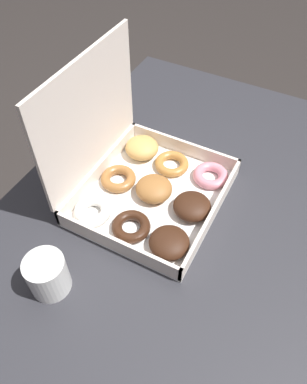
% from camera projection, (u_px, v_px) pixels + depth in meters
% --- Properties ---
extents(ground_plane, '(8.00, 8.00, 0.00)m').
position_uv_depth(ground_plane, '(170.00, 311.00, 1.47)').
color(ground_plane, '#2D2826').
extents(dining_table, '(1.11, 0.77, 0.70)m').
position_uv_depth(dining_table, '(177.00, 221.00, 1.01)').
color(dining_table, '#2D2D33').
rests_on(dining_table, ground_plane).
extents(donut_box, '(0.36, 0.33, 0.34)m').
position_uv_depth(donut_box, '(143.00, 179.00, 0.90)').
color(donut_box, white).
rests_on(donut_box, dining_table).
extents(coffee_mug, '(0.08, 0.08, 0.09)m').
position_uv_depth(coffee_mug, '(47.00, 274.00, 0.74)').
color(coffee_mug, white).
rests_on(coffee_mug, dining_table).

